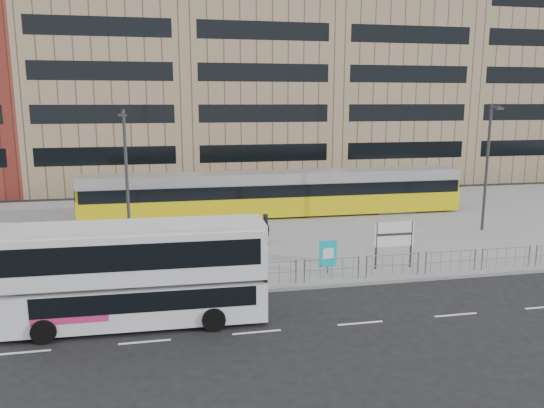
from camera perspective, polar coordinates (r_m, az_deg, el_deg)
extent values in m
plane|color=black|center=(23.94, 1.46, -9.30)|extent=(120.00, 120.00, 0.00)
cube|color=gray|center=(35.22, -2.92, -2.51)|extent=(64.00, 24.00, 0.15)
cube|color=gray|center=(23.96, 1.44, -9.09)|extent=(64.00, 0.25, 0.17)
cube|color=#9C7F64|center=(56.14, -17.01, 13.31)|extent=(14.00, 16.00, 22.00)
cube|color=#9C7F64|center=(56.71, -2.37, 14.76)|extent=(14.00, 16.00, 24.00)
cube|color=#9C7F64|center=(60.48, 11.20, 12.91)|extent=(14.00, 16.00, 21.00)
cube|color=#9C7F64|center=(67.12, 22.63, 12.94)|extent=(14.00, 16.00, 23.00)
cylinder|color=gray|center=(24.51, 5.80, -5.90)|extent=(32.00, 0.05, 0.05)
cylinder|color=gray|center=(24.66, 5.77, -7.02)|extent=(32.00, 0.04, 0.04)
cube|color=white|center=(20.62, 6.80, -12.83)|extent=(62.00, 0.12, 0.01)
cube|color=silver|center=(20.89, -14.38, -10.06)|extent=(9.73, 2.49, 1.50)
cube|color=silver|center=(20.31, -14.63, -5.18)|extent=(9.73, 2.49, 1.85)
cube|color=silver|center=(20.07, -14.76, -2.53)|extent=(9.73, 2.40, 0.26)
cube|color=black|center=(20.74, -13.20, -9.12)|extent=(7.98, 2.49, 0.75)
cube|color=black|center=(20.27, -14.65, -4.70)|extent=(9.21, 2.52, 0.97)
cube|color=#C8286F|center=(21.21, -20.40, -10.23)|extent=(2.70, 2.34, 0.44)
cylinder|color=black|center=(19.99, -6.29, -12.25)|extent=(0.89, 0.29, 0.88)
cylinder|color=black|center=(22.07, -6.69, -9.96)|extent=(0.89, 0.29, 0.88)
cylinder|color=black|center=(20.54, -23.34, -12.48)|extent=(0.89, 0.29, 0.88)
cylinder|color=black|center=(22.56, -22.05, -10.25)|extent=(0.89, 0.29, 0.88)
cube|color=#D4BD0B|center=(38.12, 0.56, 0.09)|extent=(27.24, 2.82, 1.56)
cube|color=black|center=(37.94, 0.56, 1.67)|extent=(26.85, 2.86, 0.87)
cube|color=silver|center=(37.81, 0.56, 2.91)|extent=(27.24, 2.62, 0.78)
cube|color=#D4BD0B|center=(42.54, 18.02, 1.55)|extent=(1.19, 2.20, 2.53)
cube|color=#D4BD0B|center=(37.67, -19.25, 0.31)|extent=(1.19, 2.20, 2.53)
cylinder|color=#2D2D30|center=(37.99, 0.56, 1.17)|extent=(2.34, 2.34, 2.92)
cube|color=#2D2D30|center=(40.89, 12.66, -0.41)|extent=(2.94, 2.47, 0.49)
cube|color=#2D2D30|center=(37.54, -12.65, -1.42)|extent=(2.94, 2.47, 0.49)
cylinder|color=#2D2D30|center=(26.53, 11.15, -4.47)|extent=(0.10, 0.10, 2.34)
cylinder|color=#2D2D30|center=(27.27, 14.73, -4.20)|extent=(0.10, 0.10, 2.34)
cube|color=white|center=(26.75, 13.01, -3.18)|extent=(2.04, 0.09, 1.22)
cylinder|color=#2D2D30|center=(25.81, 6.01, -6.47)|extent=(0.06, 0.06, 0.86)
cube|color=#0DAFC0|center=(25.65, 6.03, -5.33)|extent=(0.86, 0.08, 1.29)
cube|color=white|center=(25.61, 6.06, -5.35)|extent=(0.54, 0.02, 0.54)
imported|color=black|center=(30.77, -0.64, -2.65)|extent=(0.59, 0.74, 1.78)
cylinder|color=#2D2D30|center=(25.06, -23.40, -5.33)|extent=(0.12, 0.12, 3.00)
imported|color=#2D2D30|center=(24.79, -23.60, -2.88)|extent=(0.20, 0.23, 1.00)
cylinder|color=#2D2D30|center=(30.80, -15.34, 2.60)|extent=(0.18, 0.18, 7.72)
cylinder|color=#2D2D30|center=(30.10, -15.75, 9.39)|extent=(0.14, 0.90, 0.14)
cube|color=#2D2D30|center=(29.65, -15.80, 9.18)|extent=(0.45, 0.20, 0.12)
cylinder|color=#2D2D30|center=(36.11, 22.09, 3.60)|extent=(0.18, 0.18, 8.00)
cylinder|color=#2D2D30|center=(35.54, 22.90, 9.60)|extent=(0.14, 0.90, 0.14)
cube|color=#2D2D30|center=(35.17, 23.30, 9.40)|extent=(0.45, 0.20, 0.12)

